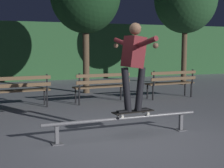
{
  "coord_description": "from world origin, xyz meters",
  "views": [
    {
      "loc": [
        -2.2,
        -4.81,
        1.6
      ],
      "look_at": [
        0.09,
        1.03,
        0.85
      ],
      "focal_mm": 50.87,
      "sensor_mm": 36.0,
      "label": 1
    }
  ],
  "objects": [
    {
      "name": "park_bench_rightmost",
      "position": [
        3.04,
        3.53,
        0.54
      ],
      "size": [
        1.62,
        0.49,
        0.88
      ],
      "color": "black",
      "rests_on": "ground"
    },
    {
      "name": "grind_rail",
      "position": [
        0.0,
        0.23,
        0.28
      ],
      "size": [
        2.91,
        0.18,
        0.36
      ],
      "color": "slate",
      "rests_on": "ground"
    },
    {
      "name": "hedge_backdrop",
      "position": [
        0.0,
        10.63,
        1.35
      ],
      "size": [
        24.0,
        1.2,
        2.71
      ],
      "primitive_type": "cube",
      "color": "#2D5B33",
      "rests_on": "ground"
    },
    {
      "name": "park_bench_left_center",
      "position": [
        -1.49,
        3.53,
        0.54
      ],
      "size": [
        1.62,
        0.49,
        0.88
      ],
      "color": "black",
      "rests_on": "ground"
    },
    {
      "name": "skateboarder",
      "position": [
        0.19,
        0.23,
        1.37
      ],
      "size": [
        0.63,
        1.4,
        1.56
      ],
      "color": "black",
      "rests_on": "skateboard"
    },
    {
      "name": "ground_plane",
      "position": [
        0.0,
        0.0,
        0.0
      ],
      "size": [
        90.0,
        90.0,
        0.0
      ],
      "primitive_type": "plane",
      "color": "slate"
    },
    {
      "name": "park_bench_right_center",
      "position": [
        0.77,
        3.53,
        0.54
      ],
      "size": [
        1.62,
        0.49,
        0.88
      ],
      "color": "black",
      "rests_on": "ground"
    },
    {
      "name": "skateboard",
      "position": [
        0.18,
        0.23,
        0.43
      ],
      "size": [
        0.8,
        0.28,
        0.09
      ],
      "color": "black",
      "rests_on": "grind_rail"
    }
  ]
}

